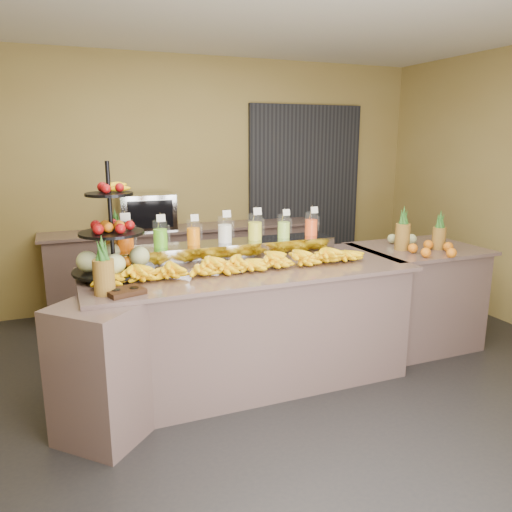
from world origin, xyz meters
TOP-DOWN VIEW (x-y plane):
  - ground at (0.00, 0.00)m, footprint 6.00×6.00m
  - room_envelope at (0.19, 0.79)m, footprint 6.04×5.02m
  - buffet_counter at (-0.12, 0.26)m, footprint 2.75×1.25m
  - right_counter at (1.70, 0.40)m, footprint 1.08×0.88m
  - back_ledge at (0.00, 2.25)m, footprint 3.10×0.55m
  - pitcher_tray at (-0.09, 0.58)m, footprint 1.85×0.30m
  - juice_pitcher_orange_a at (-0.87, 0.58)m, footprint 0.12×0.13m
  - juice_pitcher_green at (-0.61, 0.58)m, footprint 0.11×0.12m
  - juice_pitcher_orange_b at (-0.35, 0.58)m, footprint 0.11×0.11m
  - juice_pitcher_milk at (-0.09, 0.58)m, footprint 0.11×0.12m
  - juice_pitcher_lemon at (0.17, 0.58)m, footprint 0.12×0.12m
  - juice_pitcher_lime at (0.43, 0.58)m, footprint 0.11×0.11m
  - juice_pitcher_orange_c at (0.69, 0.58)m, footprint 0.11×0.11m
  - banana_heap at (-0.11, 0.24)m, footprint 2.10×0.19m
  - fruit_stand at (-0.95, 0.41)m, footprint 0.64×0.64m
  - condiment_caddy at (-0.97, -0.05)m, footprint 0.27×0.23m
  - pineapple_left_a at (-1.09, 0.00)m, footprint 0.13×0.13m
  - pineapple_left_b at (-0.93, 0.69)m, footprint 0.16×0.16m
  - right_fruit_pile at (1.63, 0.23)m, footprint 0.44×0.42m
  - oven_warmer at (-0.42, 2.25)m, footprint 0.59×0.42m

SIDE VIEW (x-z plane):
  - ground at x=0.00m, z-range 0.00..0.00m
  - buffet_counter at x=-0.12m, z-range 0.00..0.93m
  - back_ledge at x=0.00m, z-range 0.00..0.93m
  - right_counter at x=1.70m, z-range 0.00..0.93m
  - condiment_caddy at x=-0.97m, z-range 0.93..0.96m
  - right_fruit_pile at x=1.63m, z-range 0.89..1.12m
  - pitcher_tray at x=-0.09m, z-range 0.93..1.08m
  - banana_heap at x=-0.11m, z-range 0.92..1.09m
  - pineapple_left_a at x=-1.09m, z-range 0.88..1.26m
  - pineapple_left_b at x=-0.93m, z-range 0.88..1.33m
  - oven_warmer at x=-0.42m, z-range 0.93..1.32m
  - fruit_stand at x=-0.95m, z-range 0.73..1.55m
  - juice_pitcher_lime at x=0.43m, z-range 1.04..1.29m
  - juice_pitcher_orange_b at x=-0.35m, z-range 1.04..1.29m
  - juice_pitcher_orange_c at x=0.69m, z-range 1.04..1.30m
  - juice_pitcher_green at x=-0.61m, z-range 1.04..1.31m
  - juice_pitcher_milk at x=-0.09m, z-range 1.04..1.31m
  - juice_pitcher_lemon at x=0.17m, z-range 1.03..1.32m
  - juice_pitcher_orange_a at x=-0.87m, z-range 1.03..1.33m
  - room_envelope at x=0.19m, z-range 0.47..3.29m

